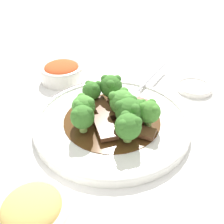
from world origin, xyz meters
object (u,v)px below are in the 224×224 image
main_plate (112,122)px  sauce_dish (194,87)px  beef_strip_1 (103,107)px  broccoli_floret_5 (111,86)px  broccoli_floret_0 (129,111)px  side_bowl_appetizer (33,214)px  beef_strip_4 (143,132)px  broccoli_floret_3 (121,101)px  broccoli_floret_8 (93,90)px  beef_strip_2 (105,127)px  broccoli_floret_1 (83,106)px  broccoli_floret_6 (149,112)px  beef_strip_0 (124,101)px  beef_strip_3 (140,108)px  broccoli_floret_2 (138,108)px  broccoli_floret_4 (128,126)px  broccoli_floret_7 (82,116)px  side_bowl_kimchi (62,72)px  serving_spoon (135,92)px

main_plate → sauce_dish: (0.01, 0.24, -0.00)m
beef_strip_1 → broccoli_floret_5: 0.05m
broccoli_floret_0 → side_bowl_appetizer: 0.24m
beef_strip_4 → broccoli_floret_3: bearing=175.2°
beef_strip_1 → broccoli_floret_5: broccoli_floret_5 is taller
broccoli_floret_8 → sauce_dish: bearing=71.8°
broccoli_floret_0 → side_bowl_appetizer: broccoli_floret_0 is taller
beef_strip_2 → side_bowl_appetizer: bearing=-61.6°
broccoli_floret_1 → broccoli_floret_8: bearing=132.1°
beef_strip_1 → broccoli_floret_8: (-0.04, 0.00, 0.02)m
sauce_dish → side_bowl_appetizer: bearing=-76.4°
beef_strip_1 → broccoli_floret_1: size_ratio=1.46×
beef_strip_4 → broccoli_floret_6: broccoli_floret_6 is taller
beef_strip_0 → broccoli_floret_5: 0.04m
main_plate → broccoli_floret_0: 0.05m
beef_strip_2 → beef_strip_4: size_ratio=1.48×
broccoli_floret_5 → beef_strip_0: bearing=22.5°
beef_strip_3 → sauce_dish: beef_strip_3 is taller
main_plate → broccoli_floret_5: (-0.06, 0.04, 0.04)m
side_bowl_appetizer → sauce_dish: side_bowl_appetizer is taller
beef_strip_1 → beef_strip_3: beef_strip_3 is taller
beef_strip_1 → broccoli_floret_2: broccoli_floret_2 is taller
side_bowl_appetizer → beef_strip_3: bearing=110.6°
beef_strip_1 → broccoli_floret_1: 0.06m
beef_strip_0 → side_bowl_appetizer: size_ratio=0.70×
broccoli_floret_0 → broccoli_floret_5: (-0.09, 0.02, 0.00)m
broccoli_floret_4 → broccoli_floret_7: same height
beef_strip_2 → broccoli_floret_8: broccoli_floret_8 is taller
broccoli_floret_5 → broccoli_floret_3: bearing=-15.2°
main_plate → beef_strip_1: 0.04m
broccoli_floret_3 → broccoli_floret_7: same height
broccoli_floret_6 → sauce_dish: bearing=104.2°
beef_strip_4 → broccoli_floret_1: size_ratio=0.97×
beef_strip_3 → sauce_dish: 0.18m
broccoli_floret_1 → beef_strip_1: bearing=99.4°
beef_strip_0 → side_bowl_kimchi: (-0.20, -0.04, -0.00)m
beef_strip_1 → sauce_dish: 0.24m
broccoli_floret_8 → beef_strip_2: bearing=-20.3°
broccoli_floret_7 → side_bowl_kimchi: (-0.22, 0.07, -0.03)m
broccoli_floret_4 → broccoli_floret_1: bearing=-161.1°
main_plate → sauce_dish: 0.24m
broccoli_floret_4 → serving_spoon: bearing=134.9°
broccoli_floret_6 → broccoli_floret_4: bearing=-79.3°
beef_strip_3 → broccoli_floret_5: size_ratio=1.17×
broccoli_floret_1 → broccoli_floret_6: 0.12m
main_plate → side_bowl_appetizer: 0.24m
serving_spoon → side_bowl_kimchi: size_ratio=2.03×
broccoli_floret_7 → side_bowl_appetizer: size_ratio=0.55×
broccoli_floret_1 → broccoli_floret_5: (-0.03, 0.09, -0.00)m
beef_strip_2 → beef_strip_4: beef_strip_2 is taller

